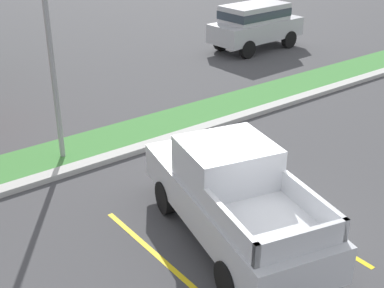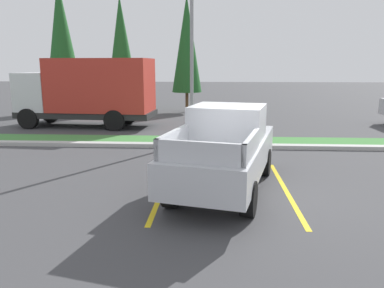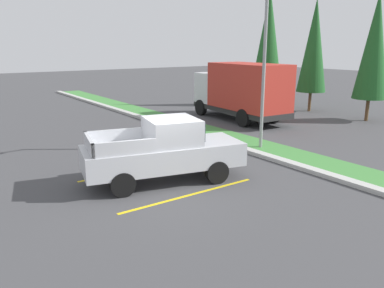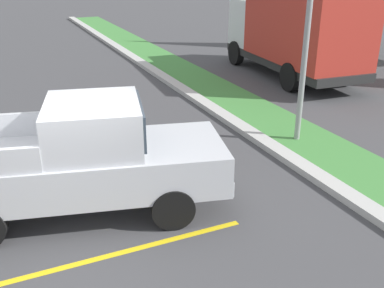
# 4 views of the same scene
# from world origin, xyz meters

# --- Properties ---
(ground_plane) EXTENTS (120.00, 120.00, 0.00)m
(ground_plane) POSITION_xyz_m (0.00, 0.00, 0.00)
(ground_plane) COLOR #424244
(parking_line_near) EXTENTS (0.12, 4.80, 0.01)m
(parking_line_near) POSITION_xyz_m (-2.05, 0.22, 0.00)
(parking_line_near) COLOR yellow
(parking_line_near) RESTS_ON ground
(parking_line_far) EXTENTS (0.12, 4.80, 0.01)m
(parking_line_far) POSITION_xyz_m (1.05, 0.22, 0.00)
(parking_line_far) COLOR yellow
(parking_line_far) RESTS_ON ground
(curb_strip) EXTENTS (56.00, 0.40, 0.15)m
(curb_strip) POSITION_xyz_m (0.00, 5.00, 0.07)
(curb_strip) COLOR #B2B2AD
(curb_strip) RESTS_ON ground
(grass_median) EXTENTS (56.00, 1.80, 0.06)m
(grass_median) POSITION_xyz_m (0.00, 6.10, 0.03)
(grass_median) COLOR #42843D
(grass_median) RESTS_ON ground
(pickup_truck_main) EXTENTS (3.07, 5.52, 2.10)m
(pickup_truck_main) POSITION_xyz_m (-0.48, 0.26, 1.04)
(pickup_truck_main) COLOR black
(pickup_truck_main) RESTS_ON ground
(cargo_truck_distant) EXTENTS (6.95, 2.90, 3.40)m
(cargo_truck_distant) POSITION_xyz_m (-7.08, 9.65, 1.85)
(cargo_truck_distant) COLOR black
(cargo_truck_distant) RESTS_ON ground
(street_light) EXTENTS (0.24, 1.49, 7.40)m
(street_light) POSITION_xyz_m (-1.66, 5.75, 4.26)
(street_light) COLOR gray
(street_light) RESTS_ON ground
(cypress_tree_leftmost) EXTENTS (2.19, 2.19, 8.41)m
(cypress_tree_leftmost) POSITION_xyz_m (-10.66, 15.47, 4.96)
(cypress_tree_leftmost) COLOR brown
(cypress_tree_leftmost) RESTS_ON ground
(cypress_tree_left_inner) EXTENTS (1.93, 1.93, 7.44)m
(cypress_tree_left_inner) POSITION_xyz_m (-6.87, 15.85, 4.38)
(cypress_tree_left_inner) COLOR brown
(cypress_tree_left_inner) RESTS_ON ground
(cypress_tree_center) EXTENTS (1.93, 1.93, 7.43)m
(cypress_tree_center) POSITION_xyz_m (-2.57, 15.71, 4.37)
(cypress_tree_center) COLOR brown
(cypress_tree_center) RESTS_ON ground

